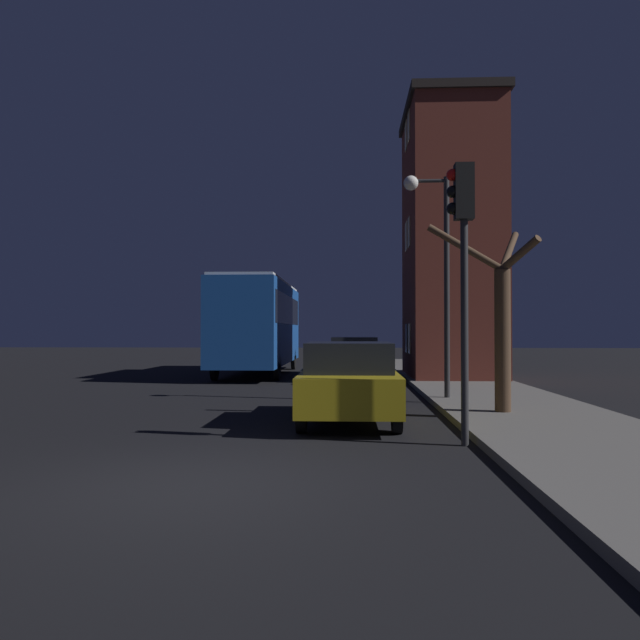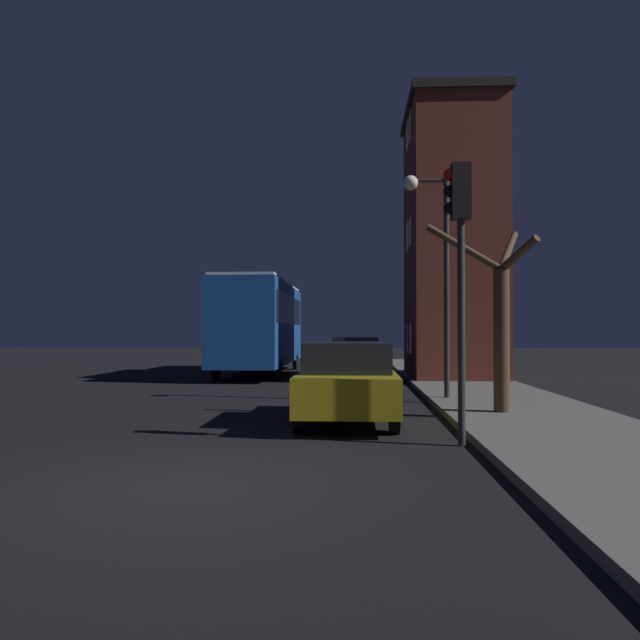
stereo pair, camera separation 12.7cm
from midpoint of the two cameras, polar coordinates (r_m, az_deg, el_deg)
ground_plane at (r=7.81m, az=-11.77°, el=-14.50°), size 120.00×120.00×0.00m
brick_building at (r=24.21m, az=12.12°, el=7.15°), size 3.44×5.52×10.18m
streetlamp at (r=16.21m, az=10.63°, el=6.40°), size 1.16×0.38×5.65m
traffic_light at (r=10.26m, az=12.95°, el=6.85°), size 0.43×0.24×4.50m
bare_tree at (r=13.57m, az=16.38°, el=0.10°), size 2.25×2.13×3.95m
bus at (r=26.45m, az=-5.32°, el=0.01°), size 2.53×10.26×3.87m
car_near_lane at (r=12.57m, az=2.80°, el=-5.55°), size 1.88×4.45×1.60m
car_mid_lane at (r=22.75m, az=3.40°, el=-3.52°), size 1.83×4.03×1.60m
car_far_lane at (r=29.24m, az=3.57°, el=-3.13°), size 1.79×3.84×1.43m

